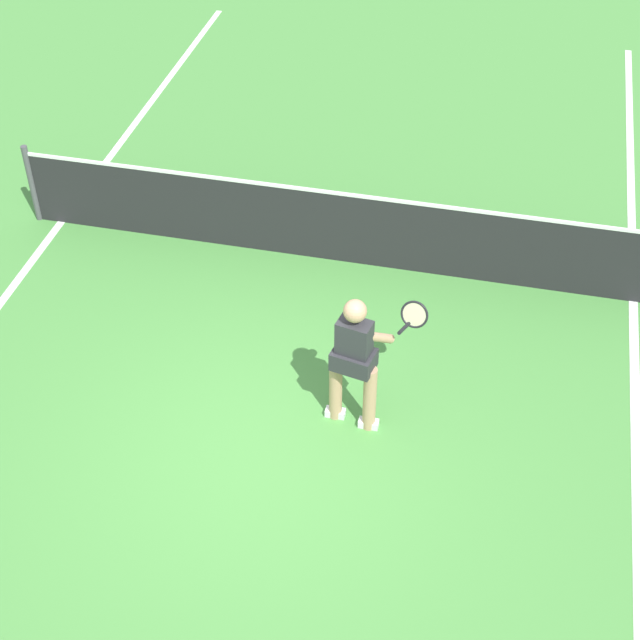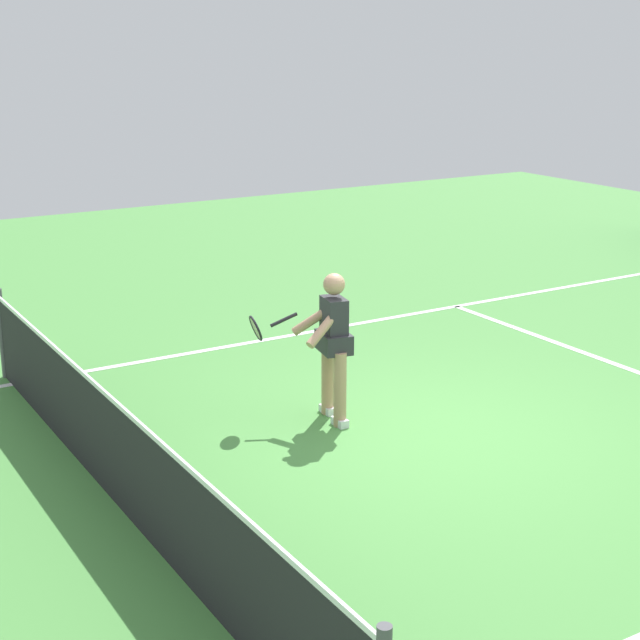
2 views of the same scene
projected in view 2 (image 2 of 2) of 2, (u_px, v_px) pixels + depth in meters
The scene contains 4 objects.
ground_plane at pixel (424, 432), 9.77m from camera, with size 28.15×28.15×0.00m, color #4C9342.
sideline_right_marking at pixel (259, 341), 12.67m from camera, with size 0.10×19.65×0.01m, color white.
court_net at pixel (118, 454), 8.06m from camera, with size 7.75×0.08×1.06m.
tennis_player at pixel (331, 341), 9.86m from camera, with size 0.90×0.90×1.55m.
Camera 2 is at (-7.22, 5.57, 3.82)m, focal length 54.92 mm.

